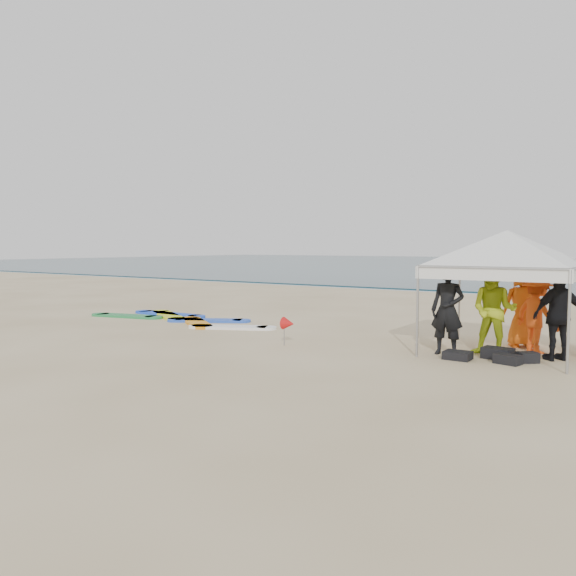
% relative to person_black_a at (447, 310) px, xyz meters
% --- Properties ---
extents(ground, '(120.00, 120.00, 0.00)m').
position_rel_person_black_a_xyz_m(ground, '(-3.49, -2.64, -0.91)').
color(ground, beige).
rests_on(ground, ground).
extents(shoreline_foam, '(160.00, 1.20, 0.01)m').
position_rel_person_black_a_xyz_m(shoreline_foam, '(-3.49, 15.56, -0.91)').
color(shoreline_foam, silver).
rests_on(shoreline_foam, ground).
extents(person_black_a, '(0.67, 0.44, 1.82)m').
position_rel_person_black_a_xyz_m(person_black_a, '(0.00, 0.00, 0.00)').
color(person_black_a, black).
rests_on(person_black_a, ground).
extents(person_yellow, '(0.91, 0.71, 1.84)m').
position_rel_person_black_a_xyz_m(person_yellow, '(0.81, 0.41, 0.01)').
color(person_yellow, '#B2C81C').
rests_on(person_yellow, ground).
extents(person_orange_a, '(1.20, 1.09, 1.62)m').
position_rel_person_black_a_xyz_m(person_orange_a, '(1.47, 1.21, -0.10)').
color(person_orange_a, '#F15015').
rests_on(person_orange_a, ground).
extents(person_black_b, '(1.05, 1.00, 1.75)m').
position_rel_person_black_a_xyz_m(person_black_b, '(1.96, 0.63, -0.04)').
color(person_black_b, black).
rests_on(person_black_b, ground).
extents(person_orange_b, '(1.04, 0.95, 1.79)m').
position_rel_person_black_a_xyz_m(person_orange_b, '(1.08, 1.80, -0.01)').
color(person_orange_b, orange).
rests_on(person_orange_b, ground).
extents(canopy_tent, '(3.82, 3.82, 2.88)m').
position_rel_person_black_a_xyz_m(canopy_tent, '(0.93, 0.80, 1.60)').
color(canopy_tent, '#A5A5A8').
rests_on(canopy_tent, ground).
extents(marker_pennant, '(0.28, 0.28, 0.64)m').
position_rel_person_black_a_xyz_m(marker_pennant, '(-3.22, -0.96, -0.42)').
color(marker_pennant, '#A5A5A8').
rests_on(marker_pennant, ground).
extents(gear_pile, '(1.67, 0.90, 0.22)m').
position_rel_person_black_a_xyz_m(gear_pile, '(0.94, -0.08, -0.81)').
color(gear_pile, black).
rests_on(gear_pile, ground).
extents(surfboard_spread, '(6.27, 2.32, 0.07)m').
position_rel_person_black_a_xyz_m(surfboard_spread, '(-8.35, 0.87, -0.88)').
color(surfboard_spread, white).
rests_on(surfboard_spread, ground).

